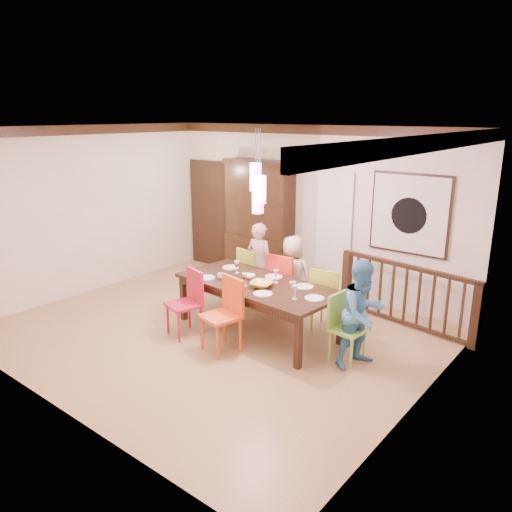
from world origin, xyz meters
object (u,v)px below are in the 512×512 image
Objects in this scene: person_far_mid at (292,276)px; person_end_right at (363,314)px; chair_far_left at (255,272)px; balustrade at (405,294)px; person_far_left at (260,264)px; china_hutch at (259,221)px; chair_end_right at (348,324)px; dining_table at (258,288)px.

person_end_right is (1.62, -0.82, 0.05)m from person_far_mid.
chair_far_left reaches higher than balustrade.
china_hutch is at bearing -51.02° from person_far_left.
balustrade is (3.04, -0.35, -0.64)m from china_hutch.
china_hutch is at bearing -44.14° from chair_far_left.
person_far_left reaches higher than chair_end_right.
person_far_mid is (0.74, 0.01, 0.09)m from chair_far_left.
chair_far_left is 2.41m from balustrade.
person_far_left reaches higher than dining_table.
person_far_left is at bearing -156.24° from balustrade.
china_hutch is 1.88m from person_far_mid.
balustrade is at bearing 48.67° from dining_table.
person_far_left is 1.08× the size of person_far_mid.
dining_table is 1.80× the size of person_far_left.
dining_table is at bearing 95.11° from chair_end_right.
balustrade is 1.63× the size of person_far_left.
person_far_mid reaches higher than chair_far_left.
person_far_mid is at bearing 176.22° from person_far_left.
person_far_mid is at bearing 64.48° from chair_end_right.
person_far_mid is 0.93× the size of person_end_right.
balustrade is 1.64× the size of person_end_right.
person_far_left is 2.47m from person_end_right.
dining_table is 1.09× the size of china_hutch.
chair_end_right is 2.30m from person_far_left.
person_far_mid is (0.69, -0.05, -0.05)m from person_far_left.
dining_table is 1.10m from chair_far_left.
chair_end_right is at bearing 158.04° from person_far_left.
person_far_mid is (-1.56, -0.69, 0.14)m from balustrade.
chair_end_right is at bearing -86.95° from balustrade.
dining_table is 1.11m from person_far_left.
china_hutch is at bearing 61.75° from chair_end_right.
person_end_right reaches higher than balustrade.
chair_far_left is 0.43× the size of china_hutch.
chair_far_left is 0.16m from person_far_left.
chair_end_right is (2.18, -0.81, -0.05)m from chair_far_left.
china_hutch reaches higher than person_far_mid.
chair_far_left is at bearing -10.22° from person_far_mid.
chair_far_left is 0.70× the size of person_end_right.
balustrade is (0.13, 1.51, -0.00)m from chair_end_right.
person_end_right is at bearing 171.93° from chair_far_left.
chair_far_left is (-0.72, 0.83, -0.12)m from dining_table.
china_hutch is (-1.46, 1.88, 0.47)m from dining_table.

